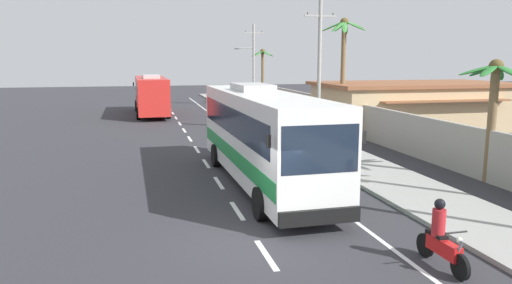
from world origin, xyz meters
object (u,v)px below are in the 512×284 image
motorcycle_beside_bus (277,135)px  roadside_building (413,105)px  coach_bus_foreground (262,134)px  motorcycle_trailing (441,240)px  utility_pole_far (253,63)px  pedestrian_near_kerb (348,132)px  palm_fourth (494,96)px  coach_bus_far_lane (151,94)px  palm_third (263,66)px  palm_second (343,53)px  utility_pole_mid (319,62)px

motorcycle_beside_bus → roadside_building: (11.51, 4.85, 0.98)m
coach_bus_foreground → motorcycle_trailing: bearing=-75.6°
utility_pole_far → coach_bus_foreground: bearing=-102.6°
pedestrian_near_kerb → palm_fourth: (2.88, -7.23, 2.41)m
motorcycle_trailing → palm_fourth: bearing=45.0°
coach_bus_foreground → motorcycle_beside_bus: (2.92, 7.95, -1.35)m
coach_bus_far_lane → palm_third: bearing=31.5°
coach_bus_far_lane → utility_pole_far: (10.49, 5.17, 2.64)m
utility_pole_far → roadside_building: (7.51, -18.12, -2.85)m
motorcycle_trailing → pedestrian_near_kerb: bearing=74.5°
motorcycle_trailing → pedestrian_near_kerb: 14.51m
coach_bus_far_lane → utility_pole_far: utility_pole_far is taller
motorcycle_beside_bus → pedestrian_near_kerb: 4.13m
pedestrian_near_kerb → palm_third: 28.09m
utility_pole_far → palm_fourth: 32.89m
motorcycle_beside_bus → pedestrian_near_kerb: (3.17, -2.61, 0.40)m
coach_bus_far_lane → palm_fourth: bearing=-65.6°
utility_pole_far → palm_second: size_ratio=1.11×
palm_third → coach_bus_foreground: bearing=-104.4°
motorcycle_beside_bus → motorcycle_trailing: 16.60m
utility_pole_far → palm_second: bearing=-84.3°
coach_bus_far_lane → motorcycle_trailing: (5.79, -34.38, -1.20)m
palm_third → coach_bus_far_lane: bearing=-148.5°
motorcycle_beside_bus → utility_pole_far: (4.01, 22.97, 3.83)m
palm_second → palm_third: (-0.26, 20.78, -1.17)m
coach_bus_far_lane → pedestrian_near_kerb: 22.59m
coach_bus_foreground → utility_pole_mid: size_ratio=1.36×
palm_third → motorcycle_beside_bus: bearing=-102.5°
utility_pole_far → palm_fourth: utility_pole_far is taller
pedestrian_near_kerb → coach_bus_far_lane: bearing=-152.2°
motorcycle_trailing → pedestrian_near_kerb: size_ratio=1.10×
motorcycle_beside_bus → coach_bus_foreground: bearing=-110.2°
pedestrian_near_kerb → utility_pole_mid: 7.01m
roadside_building → utility_pole_far: bearing=112.5°
motorcycle_trailing → palm_fourth: palm_fourth is taller
motorcycle_beside_bus → roadside_building: bearing=22.9°
roadside_building → utility_pole_mid: bearing=-169.1°
motorcycle_trailing → pedestrian_near_kerb: (3.87, 13.97, 0.41)m
motorcycle_trailing → palm_second: palm_second is taller
pedestrian_near_kerb → palm_fourth: size_ratio=0.36×
coach_bus_far_lane → motorcycle_trailing: bearing=-80.4°
coach_bus_foreground → palm_second: (8.78, 12.37, 3.28)m
coach_bus_foreground → roadside_building: 19.30m
coach_bus_far_lane → roadside_building: bearing=-35.7°
coach_bus_far_lane → motorcycle_beside_bus: size_ratio=5.54×
coach_bus_far_lane → palm_third: palm_third is taller
motorcycle_beside_bus → palm_second: 8.68m
coach_bus_foreground → palm_third: size_ratio=2.04×
utility_pole_far → palm_second: 18.65m
coach_bus_far_lane → utility_pole_mid: (10.24, -14.44, 2.84)m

